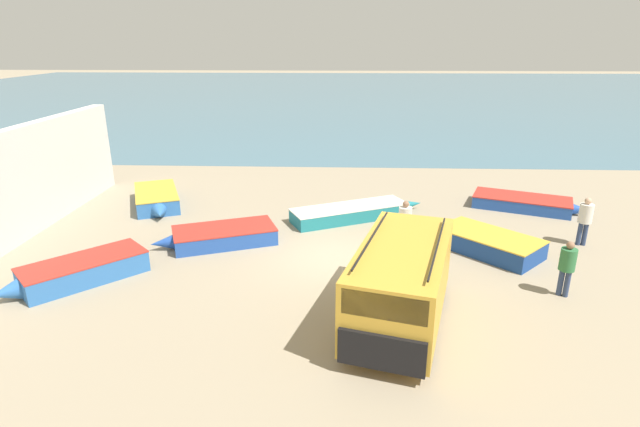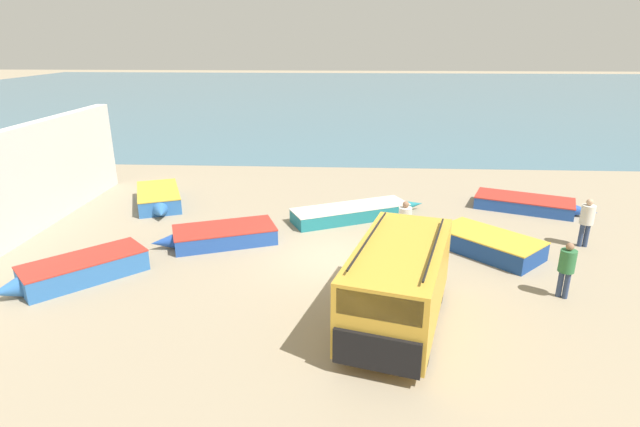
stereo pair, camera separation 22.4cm
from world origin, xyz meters
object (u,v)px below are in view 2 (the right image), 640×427
at_px(fishing_rowboat_0, 79,270).
at_px(fishing_rowboat_3, 159,198).
at_px(fishing_rowboat_5, 221,235).
at_px(fishing_rowboat_4, 527,204).
at_px(parked_van, 398,282).
at_px(fishing_rowboat_1, 486,243).
at_px(fisherman_1, 405,220).
at_px(fisherman_0, 587,218).
at_px(fisherman_2, 567,265).
at_px(fishing_rowboat_2, 355,212).

xyz_separation_m(fishing_rowboat_0, fishing_rowboat_3, (-0.17, 6.93, 0.00)).
bearing_deg(fishing_rowboat_5, fishing_rowboat_4, 178.60).
xyz_separation_m(parked_van, fishing_rowboat_1, (3.34, 4.63, -0.84)).
bearing_deg(fishing_rowboat_3, fishing_rowboat_4, 68.55).
distance_m(fishing_rowboat_3, fisherman_1, 10.70).
relative_size(fisherman_0, fisherman_2, 1.06).
xyz_separation_m(fishing_rowboat_1, fishing_rowboat_2, (-4.30, 3.00, -0.05)).
height_order(fishing_rowboat_0, fisherman_1, fisherman_1).
bearing_deg(fisherman_2, parked_van, 141.65).
distance_m(fisherman_0, fisherman_2, 4.24).
bearing_deg(fishing_rowboat_3, fisherman_1, 45.34).
xyz_separation_m(parked_van, fishing_rowboat_5, (-5.59, 4.91, -0.87)).
bearing_deg(fisherman_0, parked_van, 136.78).
bearing_deg(fisherman_1, fishing_rowboat_0, 116.93).
distance_m(fisherman_0, fisherman_1, 6.12).
relative_size(fishing_rowboat_0, fishing_rowboat_1, 1.01).
bearing_deg(parked_van, fishing_rowboat_1, 159.89).
relative_size(fishing_rowboat_1, fishing_rowboat_4, 0.77).
distance_m(fishing_rowboat_1, fishing_rowboat_4, 5.29).
xyz_separation_m(parked_van, fisherman_1, (0.67, 4.80, -0.16)).
distance_m(fishing_rowboat_0, fishing_rowboat_5, 4.61).
relative_size(fishing_rowboat_4, fisherman_1, 2.82).
bearing_deg(fisherman_1, fishing_rowboat_3, 78.17).
relative_size(fishing_rowboat_3, fisherman_0, 2.46).
xyz_separation_m(fishing_rowboat_1, fishing_rowboat_5, (-8.93, 0.29, -0.04)).
height_order(fishing_rowboat_3, fisherman_1, fisherman_1).
relative_size(fishing_rowboat_2, fishing_rowboat_5, 1.28).
bearing_deg(fishing_rowboat_0, fishing_rowboat_5, 176.46).
distance_m(parked_van, fishing_rowboat_3, 12.79).
bearing_deg(parked_van, fisherman_2, 124.80).
height_order(fisherman_0, fisherman_1, fisherman_0).
bearing_deg(fishing_rowboat_2, fishing_rowboat_4, -13.50).
bearing_deg(fishing_rowboat_5, fisherman_0, 160.61).
bearing_deg(fishing_rowboat_0, fisherman_1, 152.00).
bearing_deg(fishing_rowboat_1, fishing_rowboat_4, -76.92).
relative_size(fishing_rowboat_0, fishing_rowboat_3, 0.87).
bearing_deg(fisherman_0, fisherman_1, 103.35).
height_order(fishing_rowboat_4, fishing_rowboat_5, fishing_rowboat_5).
distance_m(parked_van, fisherman_1, 4.84).
xyz_separation_m(parked_van, fishing_rowboat_2, (-0.96, 7.62, -0.88)).
xyz_separation_m(fishing_rowboat_5, fisherman_0, (12.35, 0.36, 0.74)).
bearing_deg(fisherman_2, fishing_rowboat_4, 21.18).
height_order(fishing_rowboat_1, fishing_rowboat_2, fishing_rowboat_1).
bearing_deg(fisherman_0, fishing_rowboat_0, 110.94).
bearing_deg(fisherman_0, fisherman_2, 158.77).
height_order(parked_van, fishing_rowboat_2, parked_van).
relative_size(parked_van, fishing_rowboat_5, 1.19).
xyz_separation_m(fishing_rowboat_0, fishing_rowboat_1, (12.40, 2.74, -0.01)).
bearing_deg(fishing_rowboat_5, fishing_rowboat_0, 20.07).
height_order(fishing_rowboat_3, fisherman_2, fisherman_2).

